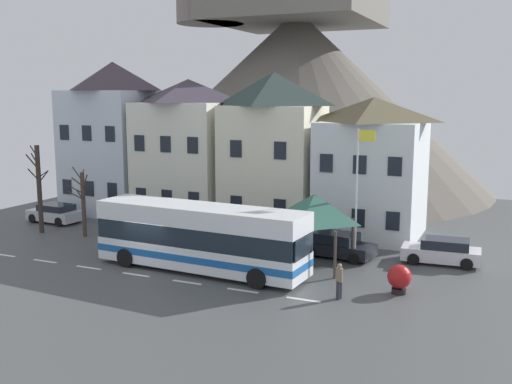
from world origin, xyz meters
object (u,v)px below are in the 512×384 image
(townhouse_00, at_px, (115,138))
(parked_car_00, at_px, (338,245))
(townhouse_03, at_px, (372,167))
(bus_shelter, at_px, (314,208))
(parked_car_03, at_px, (442,251))
(parked_car_01, at_px, (146,224))
(bare_tree_01, at_px, (39,188))
(parked_car_02, at_px, (55,213))
(transit_bus, at_px, (200,238))
(townhouse_02, at_px, (273,152))
(public_bench, at_px, (302,246))
(pedestrian_01, at_px, (339,281))
(flagpole, at_px, (358,187))
(bare_tree_00, at_px, (83,202))
(pedestrian_00, at_px, (282,253))
(harbour_buoy, at_px, (399,278))
(hilltop_castle, at_px, (294,91))
(townhouse_01, at_px, (189,150))

(townhouse_00, xyz_separation_m, parked_car_00, (19.58, -5.89, -5.06))
(townhouse_03, height_order, bus_shelter, townhouse_03)
(parked_car_00, height_order, parked_car_03, same)
(parked_car_01, relative_size, bare_tree_01, 0.71)
(parked_car_02, bearing_deg, transit_bus, 161.62)
(townhouse_02, relative_size, public_bench, 6.80)
(pedestrian_01, bearing_deg, flagpole, 97.25)
(flagpole, xyz_separation_m, bare_tree_01, (-20.84, -1.39, -1.20))
(townhouse_00, bearing_deg, townhouse_02, -2.82)
(parked_car_03, bearing_deg, public_bench, 7.02)
(townhouse_02, relative_size, bare_tree_00, 2.30)
(pedestrian_00, bearing_deg, bus_shelter, 42.50)
(parked_car_00, height_order, bare_tree_00, bare_tree_00)
(flagpole, relative_size, harbour_buoy, 5.39)
(transit_bus, bearing_deg, parked_car_00, 46.68)
(hilltop_castle, distance_m, pedestrian_00, 28.65)
(townhouse_03, relative_size, flagpole, 1.22)
(townhouse_03, height_order, hilltop_castle, hilltop_castle)
(townhouse_01, height_order, bare_tree_01, townhouse_01)
(bare_tree_00, height_order, bare_tree_01, bare_tree_01)
(townhouse_03, bearing_deg, pedestrian_00, -104.70)
(townhouse_03, distance_m, parked_car_02, 22.38)
(parked_car_00, distance_m, harbour_buoy, 6.49)
(parked_car_00, height_order, parked_car_01, parked_car_00)
(townhouse_01, relative_size, townhouse_02, 0.96)
(townhouse_02, xyz_separation_m, pedestrian_00, (4.12, -8.66, -4.37))
(transit_bus, relative_size, parked_car_01, 2.85)
(parked_car_01, xyz_separation_m, flagpole, (14.33, -1.19, 3.54))
(townhouse_00, relative_size, parked_car_02, 2.93)
(parked_car_00, xyz_separation_m, parked_car_02, (-20.96, 0.52, -0.01))
(parked_car_02, distance_m, parked_car_03, 26.46)
(townhouse_03, bearing_deg, parked_car_02, -166.00)
(public_bench, height_order, flagpole, flagpole)
(parked_car_02, bearing_deg, harbour_buoy, 171.04)
(transit_bus, distance_m, parked_car_03, 12.99)
(public_bench, distance_m, flagpole, 5.00)
(townhouse_03, bearing_deg, harbour_buoy, -70.12)
(hilltop_castle, relative_size, parked_car_02, 9.38)
(bus_shelter, relative_size, bare_tree_00, 0.86)
(townhouse_00, relative_size, harbour_buoy, 8.51)
(flagpole, bearing_deg, parked_car_01, 175.26)
(flagpole, bearing_deg, parked_car_00, 145.56)
(townhouse_01, xyz_separation_m, pedestrian_00, (10.94, -9.22, -4.18))
(hilltop_castle, distance_m, parked_car_03, 28.38)
(parked_car_01, distance_m, public_bench, 11.05)
(parked_car_02, bearing_deg, pedestrian_01, 165.66)
(townhouse_00, bearing_deg, public_bench, -19.63)
(pedestrian_01, xyz_separation_m, bare_tree_00, (-18.27, 4.70, 1.43))
(townhouse_03, height_order, parked_car_01, townhouse_03)
(townhouse_03, bearing_deg, bare_tree_01, -157.91)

